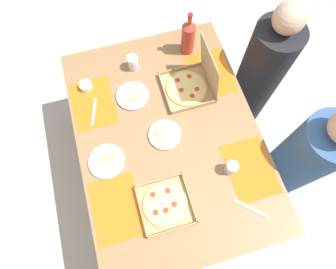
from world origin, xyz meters
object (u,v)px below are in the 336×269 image
(diner_left_seat, at_px, (259,76))
(diner_right_seat, at_px, (299,160))
(pizza_box_edge_far, at_px, (192,84))
(condiment_bowl, at_px, (86,86))
(soda_bottle, at_px, (188,37))
(plate_near_right, at_px, (133,96))
(cup_spare, at_px, (133,63))
(pizza_box_center, at_px, (165,205))
(cup_clear_right, at_px, (231,168))
(plate_far_right, at_px, (164,134))
(plate_far_left, at_px, (107,161))

(diner_left_seat, distance_m, diner_right_seat, 0.69)
(pizza_box_edge_far, height_order, diner_left_seat, diner_left_seat)
(condiment_bowl, bearing_deg, soda_bottle, 98.18)
(plate_near_right, xyz_separation_m, cup_spare, (-0.22, 0.06, 0.04))
(soda_bottle, xyz_separation_m, condiment_bowl, (0.10, -0.72, -0.11))
(pizza_box_center, distance_m, diner_right_seat, 0.97)
(cup_clear_right, relative_size, cup_spare, 0.88)
(pizza_box_center, relative_size, cup_spare, 2.71)
(soda_bottle, bearing_deg, pizza_box_edge_far, -12.76)
(condiment_bowl, bearing_deg, cup_spare, 101.17)
(pizza_box_center, relative_size, diner_left_seat, 0.23)
(soda_bottle, distance_m, condiment_bowl, 0.74)
(plate_far_right, distance_m, soda_bottle, 0.67)
(pizza_box_edge_far, bearing_deg, diner_left_seat, 96.84)
(cup_clear_right, bearing_deg, cup_spare, -156.63)
(pizza_box_edge_far, relative_size, condiment_bowl, 4.17)
(plate_far_right, distance_m, diner_right_seat, 0.93)
(cup_spare, bearing_deg, plate_far_right, 6.66)
(plate_far_right, distance_m, cup_spare, 0.54)
(plate_near_right, relative_size, diner_right_seat, 0.18)
(plate_near_right, height_order, diner_left_seat, diner_left_seat)
(cup_spare, bearing_deg, soda_bottle, 95.56)
(pizza_box_edge_far, relative_size, cup_spare, 3.23)
(plate_far_left, xyz_separation_m, condiment_bowl, (-0.53, -0.03, 0.01))
(pizza_box_center, bearing_deg, plate_far_right, 164.74)
(plate_far_left, bearing_deg, soda_bottle, 132.42)
(pizza_box_edge_far, relative_size, diner_left_seat, 0.28)
(pizza_box_edge_far, bearing_deg, cup_spare, -129.06)
(plate_near_right, bearing_deg, pizza_box_edge_far, 83.71)
(plate_far_right, xyz_separation_m, soda_bottle, (-0.57, 0.33, 0.12))
(diner_right_seat, bearing_deg, cup_spare, -134.43)
(cup_spare, bearing_deg, pizza_box_edge_far, 50.94)
(plate_far_left, bearing_deg, cup_spare, 152.74)
(cup_spare, bearing_deg, plate_far_left, -27.26)
(plate_far_left, bearing_deg, pizza_box_center, 37.62)
(cup_spare, bearing_deg, pizza_box_center, -2.95)
(pizza_box_edge_far, xyz_separation_m, cup_spare, (-0.26, -0.32, 0.00))
(pizza_box_edge_far, distance_m, cup_spare, 0.41)
(plate_far_left, bearing_deg, pizza_box_edge_far, 118.28)
(plate_far_right, distance_m, plate_near_right, 0.34)
(cup_clear_right, xyz_separation_m, diner_right_seat, (0.03, 0.53, -0.25))
(pizza_box_edge_far, bearing_deg, plate_far_right, -43.59)
(plate_near_right, distance_m, cup_clear_right, 0.76)
(pizza_box_edge_far, bearing_deg, cup_clear_right, 4.50)
(plate_far_left, distance_m, plate_near_right, 0.45)
(diner_right_seat, bearing_deg, soda_bottle, -151.00)
(cup_clear_right, relative_size, diner_left_seat, 0.08)
(plate_far_right, height_order, soda_bottle, soda_bottle)
(diner_right_seat, bearing_deg, plate_far_right, -112.55)
(plate_far_right, xyz_separation_m, diner_right_seat, (0.35, 0.83, -0.22))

